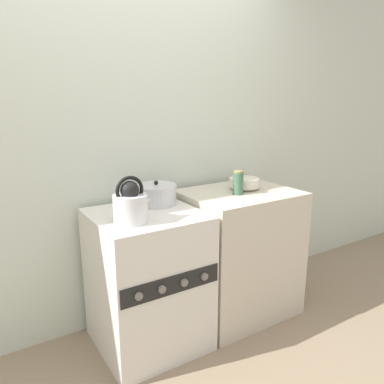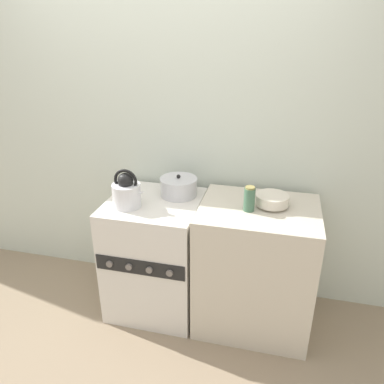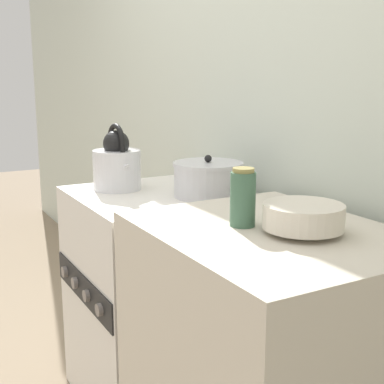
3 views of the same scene
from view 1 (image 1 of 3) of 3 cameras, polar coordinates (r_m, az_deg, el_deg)
The scene contains 8 objects.
ground_plane at distance 2.45m, azimuth -2.86°, elevation -25.31°, with size 12.00×12.00×0.00m, color gray.
wall_back at distance 2.54m, azimuth -11.10°, elevation 7.03°, with size 7.00×0.06×2.50m.
stove at distance 2.44m, azimuth -6.74°, elevation -13.12°, with size 0.64×0.65×0.88m.
counter at distance 2.78m, azimuth 7.07°, elevation -9.12°, with size 0.77×0.62×0.92m.
kettle at distance 2.09m, azimuth -9.34°, elevation -1.90°, with size 0.23×0.19×0.27m.
cooking_pot at distance 2.44m, azimuth -5.46°, elevation -0.38°, with size 0.27×0.27×0.16m.
enamel_bowl at distance 2.71m, azimuth 7.98°, elevation 1.40°, with size 0.21×0.21×0.08m.
storage_jar at distance 2.54m, azimuth 7.05°, elevation 1.39°, with size 0.07×0.07×0.16m.
Camera 1 is at (-0.92, -1.65, 1.55)m, focal length 35.00 mm.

